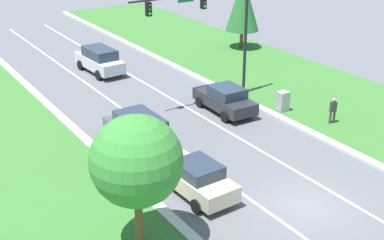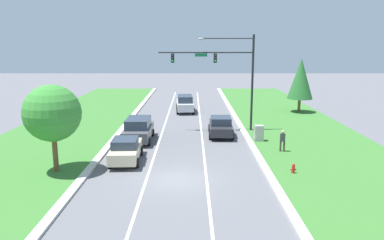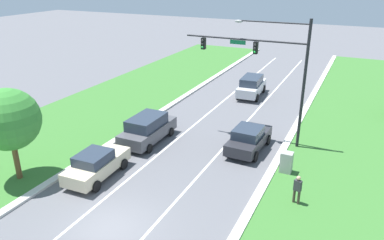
{
  "view_description": "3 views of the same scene",
  "coord_description": "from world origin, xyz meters",
  "px_view_note": "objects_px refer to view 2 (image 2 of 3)",
  "views": [
    {
      "loc": [
        -15.41,
        -14.36,
        12.92
      ],
      "look_at": [
        -1.24,
        7.43,
        1.74
      ],
      "focal_mm": 50.0,
      "sensor_mm": 36.0,
      "label": 1
    },
    {
      "loc": [
        0.93,
        -21.14,
        8.0
      ],
      "look_at": [
        0.97,
        9.7,
        1.64
      ],
      "focal_mm": 35.0,
      "sensor_mm": 36.0,
      "label": 2
    },
    {
      "loc": [
        9.83,
        -11.73,
        11.5
      ],
      "look_at": [
        -0.61,
        10.35,
        1.7
      ],
      "focal_mm": 35.0,
      "sensor_mm": 36.0,
      "label": 3
    }
  ],
  "objects_px": {
    "pedestrian": "(282,140)",
    "fire_hydrant": "(293,169)",
    "traffic_signal_mast": "(226,68)",
    "champagne_sedan": "(125,150)",
    "graphite_suv": "(138,129)",
    "silver_suv": "(184,103)",
    "charcoal_sedan": "(220,126)",
    "utility_cabinet": "(258,134)",
    "conifer_near_right_tree": "(300,79)",
    "oak_near_left_tree": "(52,113)"
  },
  "relations": [
    {
      "from": "pedestrian",
      "to": "traffic_signal_mast",
      "type": "bearing_deg",
      "value": -47.22
    },
    {
      "from": "champagne_sedan",
      "to": "fire_hydrant",
      "type": "bearing_deg",
      "value": -15.46
    },
    {
      "from": "champagne_sedan",
      "to": "fire_hydrant",
      "type": "relative_size",
      "value": 6.55
    },
    {
      "from": "traffic_signal_mast",
      "to": "champagne_sedan",
      "type": "height_order",
      "value": "traffic_signal_mast"
    },
    {
      "from": "champagne_sedan",
      "to": "pedestrian",
      "type": "relative_size",
      "value": 2.71
    },
    {
      "from": "champagne_sedan",
      "to": "charcoal_sedan",
      "type": "bearing_deg",
      "value": 43.8
    },
    {
      "from": "champagne_sedan",
      "to": "utility_cabinet",
      "type": "relative_size",
      "value": 3.33
    },
    {
      "from": "traffic_signal_mast",
      "to": "graphite_suv",
      "type": "xyz_separation_m",
      "value": [
        -7.56,
        -3.58,
        -4.82
      ]
    },
    {
      "from": "utility_cabinet",
      "to": "conifer_near_right_tree",
      "type": "height_order",
      "value": "conifer_near_right_tree"
    },
    {
      "from": "pedestrian",
      "to": "fire_hydrant",
      "type": "distance_m",
      "value": 4.82
    },
    {
      "from": "graphite_suv",
      "to": "pedestrian",
      "type": "xyz_separation_m",
      "value": [
        11.17,
        -3.38,
        -0.05
      ]
    },
    {
      "from": "conifer_near_right_tree",
      "to": "charcoal_sedan",
      "type": "bearing_deg",
      "value": -131.87
    },
    {
      "from": "champagne_sedan",
      "to": "pedestrian",
      "type": "distance_m",
      "value": 11.48
    },
    {
      "from": "traffic_signal_mast",
      "to": "pedestrian",
      "type": "distance_m",
      "value": 9.23
    },
    {
      "from": "traffic_signal_mast",
      "to": "silver_suv",
      "type": "height_order",
      "value": "traffic_signal_mast"
    },
    {
      "from": "fire_hydrant",
      "to": "silver_suv",
      "type": "bearing_deg",
      "value": 108.31
    },
    {
      "from": "charcoal_sedan",
      "to": "silver_suv",
      "type": "bearing_deg",
      "value": 107.74
    },
    {
      "from": "graphite_suv",
      "to": "pedestrian",
      "type": "bearing_deg",
      "value": -16.69
    },
    {
      "from": "utility_cabinet",
      "to": "silver_suv",
      "type": "bearing_deg",
      "value": 114.9
    },
    {
      "from": "fire_hydrant",
      "to": "oak_near_left_tree",
      "type": "height_order",
      "value": "oak_near_left_tree"
    },
    {
      "from": "traffic_signal_mast",
      "to": "champagne_sedan",
      "type": "relative_size",
      "value": 1.91
    },
    {
      "from": "charcoal_sedan",
      "to": "oak_near_left_tree",
      "type": "distance_m",
      "value": 14.86
    },
    {
      "from": "conifer_near_right_tree",
      "to": "champagne_sedan",
      "type": "bearing_deg",
      "value": -132.71
    },
    {
      "from": "conifer_near_right_tree",
      "to": "silver_suv",
      "type": "bearing_deg",
      "value": 177.96
    },
    {
      "from": "pedestrian",
      "to": "graphite_suv",
      "type": "bearing_deg",
      "value": -1.46
    },
    {
      "from": "silver_suv",
      "to": "conifer_near_right_tree",
      "type": "bearing_deg",
      "value": -5.1
    },
    {
      "from": "fire_hydrant",
      "to": "traffic_signal_mast",
      "type": "bearing_deg",
      "value": 105.15
    },
    {
      "from": "traffic_signal_mast",
      "to": "conifer_near_right_tree",
      "type": "bearing_deg",
      "value": 44.66
    },
    {
      "from": "fire_hydrant",
      "to": "oak_near_left_tree",
      "type": "xyz_separation_m",
      "value": [
        -14.85,
        0.4,
        3.44
      ]
    },
    {
      "from": "traffic_signal_mast",
      "to": "silver_suv",
      "type": "bearing_deg",
      "value": 111.95
    },
    {
      "from": "silver_suv",
      "to": "charcoal_sedan",
      "type": "bearing_deg",
      "value": -77.03
    },
    {
      "from": "utility_cabinet",
      "to": "fire_hydrant",
      "type": "height_order",
      "value": "utility_cabinet"
    },
    {
      "from": "graphite_suv",
      "to": "utility_cabinet",
      "type": "bearing_deg",
      "value": -1.64
    },
    {
      "from": "silver_suv",
      "to": "champagne_sedan",
      "type": "relative_size",
      "value": 1.11
    },
    {
      "from": "traffic_signal_mast",
      "to": "oak_near_left_tree",
      "type": "relative_size",
      "value": 1.58
    },
    {
      "from": "champagne_sedan",
      "to": "oak_near_left_tree",
      "type": "bearing_deg",
      "value": -154.21
    },
    {
      "from": "traffic_signal_mast",
      "to": "oak_near_left_tree",
      "type": "height_order",
      "value": "traffic_signal_mast"
    },
    {
      "from": "pedestrian",
      "to": "fire_hydrant",
      "type": "height_order",
      "value": "pedestrian"
    },
    {
      "from": "traffic_signal_mast",
      "to": "conifer_near_right_tree",
      "type": "height_order",
      "value": "traffic_signal_mast"
    },
    {
      "from": "charcoal_sedan",
      "to": "utility_cabinet",
      "type": "distance_m",
      "value": 3.63
    },
    {
      "from": "silver_suv",
      "to": "champagne_sedan",
      "type": "height_order",
      "value": "silver_suv"
    },
    {
      "from": "graphite_suv",
      "to": "fire_hydrant",
      "type": "relative_size",
      "value": 7.17
    },
    {
      "from": "graphite_suv",
      "to": "oak_near_left_tree",
      "type": "distance_m",
      "value": 9.2
    },
    {
      "from": "charcoal_sedan",
      "to": "fire_hydrant",
      "type": "distance_m",
      "value": 10.57
    },
    {
      "from": "charcoal_sedan",
      "to": "conifer_near_right_tree",
      "type": "bearing_deg",
      "value": 49.85
    },
    {
      "from": "silver_suv",
      "to": "utility_cabinet",
      "type": "xyz_separation_m",
      "value": [
        6.34,
        -13.67,
        -0.34
      ]
    },
    {
      "from": "graphite_suv",
      "to": "oak_near_left_tree",
      "type": "relative_size",
      "value": 0.9
    },
    {
      "from": "champagne_sedan",
      "to": "graphite_suv",
      "type": "bearing_deg",
      "value": 86.82
    },
    {
      "from": "charcoal_sedan",
      "to": "utility_cabinet",
      "type": "relative_size",
      "value": 3.42
    },
    {
      "from": "traffic_signal_mast",
      "to": "champagne_sedan",
      "type": "xyz_separation_m",
      "value": [
        -7.65,
        -9.18,
        -4.96
      ]
    }
  ]
}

